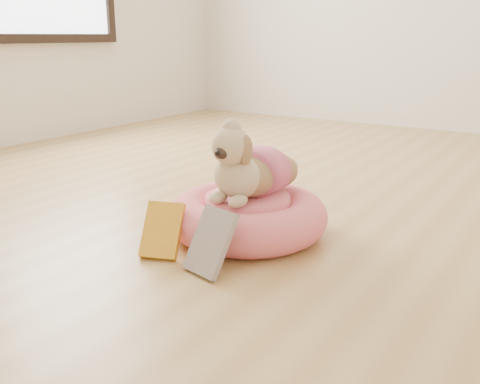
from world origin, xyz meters
The scene contains 5 objects.
floor centered at (0.00, 0.00, 0.00)m, with size 4.50×4.50×0.00m, color #AB8147.
pet_bed centered at (0.15, -0.42, 0.07)m, with size 0.57×0.57×0.15m.
dog centered at (0.16, -0.42, 0.29)m, with size 0.27×0.40×0.29m, color brown, non-canonical shape.
book_yellow centered at (0.01, -0.72, 0.08)m, with size 0.12×0.02×0.19m, color yellow.
book_white centered at (0.22, -0.74, 0.10)m, with size 0.14×0.02×0.21m, color white.
Camera 1 is at (1.11, -1.95, 0.69)m, focal length 40.00 mm.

